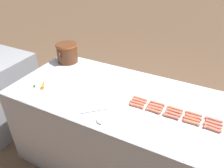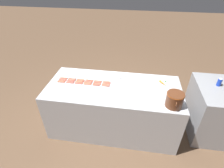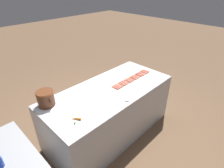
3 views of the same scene
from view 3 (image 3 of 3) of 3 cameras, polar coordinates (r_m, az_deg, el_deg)
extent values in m
plane|color=brown|center=(3.38, -0.70, -14.50)|extent=(20.00, 20.00, 0.00)
cube|color=#ADAFB5|center=(3.08, -0.75, -8.67)|extent=(0.96, 2.15, 0.88)
cube|color=silver|center=(2.82, -0.81, -1.67)|extent=(0.94, 2.11, 0.00)
cylinder|color=#CC6F54|center=(3.36, 11.04, 3.56)|extent=(0.03, 0.11, 0.02)
sphere|color=#CC6F54|center=(3.40, 11.56, 3.85)|extent=(0.02, 0.02, 0.02)
sphere|color=#CC6F54|center=(3.32, 10.50, 3.28)|extent=(0.02, 0.02, 0.02)
cylinder|color=#D56751|center=(3.25, 9.51, 2.73)|extent=(0.03, 0.11, 0.02)
sphere|color=#D56751|center=(3.29, 10.01, 3.05)|extent=(0.02, 0.02, 0.02)
sphere|color=#D56751|center=(3.21, 9.01, 2.39)|extent=(0.02, 0.02, 0.02)
cylinder|color=#CD6E4E|center=(3.14, 7.84, 1.84)|extent=(0.03, 0.11, 0.02)
sphere|color=#CD6E4E|center=(3.18, 8.46, 2.15)|extent=(0.02, 0.02, 0.02)
sphere|color=#CD6E4E|center=(3.10, 7.20, 1.52)|extent=(0.02, 0.02, 0.02)
cylinder|color=#C96851|center=(3.03, 6.15, 0.85)|extent=(0.03, 0.11, 0.02)
sphere|color=#C96851|center=(3.07, 6.81, 1.19)|extent=(0.02, 0.02, 0.02)
sphere|color=#C96851|center=(2.99, 5.47, 0.50)|extent=(0.02, 0.02, 0.02)
cylinder|color=#CC6B4D|center=(2.94, 4.34, -0.10)|extent=(0.03, 0.11, 0.02)
sphere|color=#CC6B4D|center=(2.97, 4.95, 0.29)|extent=(0.02, 0.02, 0.02)
sphere|color=#CC6B4D|center=(2.90, 3.70, -0.51)|extent=(0.02, 0.02, 0.02)
cylinder|color=#D36B4C|center=(2.84, 2.44, -1.17)|extent=(0.03, 0.11, 0.02)
sphere|color=#D36B4C|center=(2.87, 3.21, -0.80)|extent=(0.02, 0.02, 0.02)
sphere|color=#D36B4C|center=(2.81, 1.65, -1.55)|extent=(0.02, 0.02, 0.02)
cylinder|color=#CF6655|center=(3.38, 10.47, 3.78)|extent=(0.03, 0.11, 0.02)
sphere|color=#CF6655|center=(3.42, 10.94, 4.08)|extent=(0.02, 0.02, 0.02)
sphere|color=#CF6655|center=(3.34, 9.98, 3.48)|extent=(0.02, 0.02, 0.02)
cylinder|color=#D66F56|center=(3.26, 8.98, 2.92)|extent=(0.03, 0.11, 0.02)
sphere|color=#D66F56|center=(3.31, 9.47, 3.24)|extent=(0.02, 0.02, 0.02)
sphere|color=#D66F56|center=(3.22, 8.47, 2.59)|extent=(0.02, 0.02, 0.02)
cylinder|color=#CF664D|center=(3.16, 7.30, 2.05)|extent=(0.02, 0.11, 0.02)
sphere|color=#CF664D|center=(3.19, 7.89, 2.37)|extent=(0.02, 0.02, 0.02)
sphere|color=#CF664D|center=(3.12, 6.69, 1.72)|extent=(0.02, 0.02, 0.02)
cylinder|color=#CB6753|center=(3.05, 5.68, 1.13)|extent=(0.03, 0.11, 0.02)
sphere|color=#CB6753|center=(3.09, 6.25, 1.50)|extent=(0.02, 0.02, 0.02)
sphere|color=#CB6753|center=(3.02, 5.09, 0.75)|extent=(0.02, 0.02, 0.02)
cylinder|color=#D56654|center=(2.95, 3.83, 0.13)|extent=(0.03, 0.11, 0.02)
sphere|color=#D56654|center=(2.99, 4.52, 0.49)|extent=(0.02, 0.02, 0.02)
sphere|color=#D56654|center=(2.92, 3.12, -0.24)|extent=(0.02, 0.02, 0.02)
cylinder|color=#D26452|center=(2.86, 1.76, -0.96)|extent=(0.03, 0.11, 0.02)
sphere|color=#D26452|center=(2.89, 2.51, -0.58)|extent=(0.02, 0.02, 0.02)
sphere|color=#D26452|center=(2.82, 1.00, -1.35)|extent=(0.02, 0.02, 0.02)
cylinder|color=#D66A53|center=(3.40, 9.99, 3.95)|extent=(0.03, 0.11, 0.02)
sphere|color=#D66A53|center=(3.44, 10.50, 4.24)|extent=(0.02, 0.02, 0.02)
sphere|color=#D66A53|center=(3.35, 9.48, 3.66)|extent=(0.02, 0.02, 0.02)
cylinder|color=#CC6556|center=(3.29, 8.51, 3.17)|extent=(0.03, 0.11, 0.02)
sphere|color=#CC6556|center=(3.33, 9.06, 3.47)|extent=(0.02, 0.02, 0.02)
sphere|color=#CC6556|center=(3.25, 7.95, 2.86)|extent=(0.02, 0.02, 0.02)
cylinder|color=#D56F4D|center=(3.18, 6.89, 2.32)|extent=(0.03, 0.11, 0.02)
sphere|color=#D56F4D|center=(3.22, 7.54, 2.61)|extent=(0.02, 0.02, 0.02)
sphere|color=#D56F4D|center=(3.15, 6.23, 2.02)|extent=(0.02, 0.02, 0.02)
cylinder|color=#D6664C|center=(3.08, 5.16, 1.40)|extent=(0.03, 0.11, 0.02)
sphere|color=#D6664C|center=(3.12, 5.76, 1.75)|extent=(0.02, 0.02, 0.02)
sphere|color=#D6664C|center=(3.04, 4.54, 1.03)|extent=(0.02, 0.02, 0.02)
cylinder|color=#CC6D53|center=(2.98, 3.27, 0.38)|extent=(0.03, 0.11, 0.02)
sphere|color=#CC6D53|center=(3.01, 3.98, 0.73)|extent=(0.02, 0.02, 0.02)
sphere|color=#CC6D53|center=(2.94, 2.54, 0.03)|extent=(0.02, 0.02, 0.02)
cylinder|color=#D47154|center=(2.88, 1.33, -0.64)|extent=(0.03, 0.11, 0.02)
sphere|color=#D47154|center=(2.92, 2.01, -0.24)|extent=(0.02, 0.02, 0.02)
sphere|color=#D47154|center=(2.85, 0.63, -1.06)|extent=(0.02, 0.02, 0.02)
cylinder|color=#D0704E|center=(3.42, 9.45, 4.18)|extent=(0.03, 0.11, 0.02)
sphere|color=#D0704E|center=(3.46, 9.92, 4.47)|extent=(0.02, 0.02, 0.02)
sphere|color=#D0704E|center=(3.37, 8.96, 3.88)|extent=(0.02, 0.02, 0.02)
cylinder|color=#CA6654|center=(3.30, 7.92, 3.36)|extent=(0.03, 0.11, 0.02)
sphere|color=#CA6654|center=(3.34, 8.43, 3.67)|extent=(0.02, 0.02, 0.02)
sphere|color=#CA6654|center=(3.26, 7.40, 3.04)|extent=(0.02, 0.02, 0.02)
cylinder|color=#CD6753|center=(3.20, 6.30, 2.51)|extent=(0.03, 0.11, 0.02)
sphere|color=#CD6753|center=(3.24, 6.88, 2.83)|extent=(0.02, 0.02, 0.02)
sphere|color=#CD6753|center=(3.16, 5.72, 2.18)|extent=(0.02, 0.02, 0.02)
cylinder|color=#D76F51|center=(3.10, 4.64, 1.61)|extent=(0.03, 0.11, 0.02)
sphere|color=#D76F51|center=(3.13, 5.25, 1.95)|extent=(0.02, 0.02, 0.02)
sphere|color=#D76F51|center=(3.06, 4.01, 1.26)|extent=(0.02, 0.02, 0.02)
cylinder|color=#D0654D|center=(3.00, 2.74, 0.65)|extent=(0.03, 0.11, 0.02)
sphere|color=#D0654D|center=(3.03, 3.44, 0.99)|extent=(0.02, 0.02, 0.02)
sphere|color=#D0654D|center=(2.96, 2.03, 0.29)|extent=(0.02, 0.02, 0.02)
cylinder|color=#D36951|center=(2.90, 0.77, -0.44)|extent=(0.03, 0.11, 0.02)
sphere|color=#D36951|center=(2.93, 1.48, -0.05)|extent=(0.02, 0.02, 0.02)
sphere|color=#D36951|center=(2.86, 0.04, -0.84)|extent=(0.02, 0.02, 0.02)
cylinder|color=#562D19|center=(2.59, -20.10, -4.25)|extent=(0.23, 0.23, 0.21)
torus|color=brown|center=(2.54, -20.47, -2.52)|extent=(0.24, 0.24, 0.03)
torus|color=#562D19|center=(2.49, -18.96, -4.93)|extent=(0.07, 0.02, 0.07)
torus|color=#562D19|center=(2.67, -21.33, -2.86)|extent=(0.07, 0.02, 0.07)
cylinder|color=#B7B7BC|center=(2.56, 1.70, -5.32)|extent=(0.16, 0.17, 0.01)
ellipsoid|color=#B7B7BC|center=(2.57, 4.65, -5.14)|extent=(0.09, 0.08, 0.02)
cone|color=orange|center=(2.30, -11.69, -10.46)|extent=(0.16, 0.12, 0.03)
sphere|color=#387F2D|center=(2.24, -11.62, -11.87)|extent=(0.02, 0.02, 0.02)
camera|label=1|loc=(2.33, 39.87, 15.13)|focal=35.52mm
camera|label=2|loc=(4.16, -30.47, 28.34)|focal=27.76mm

